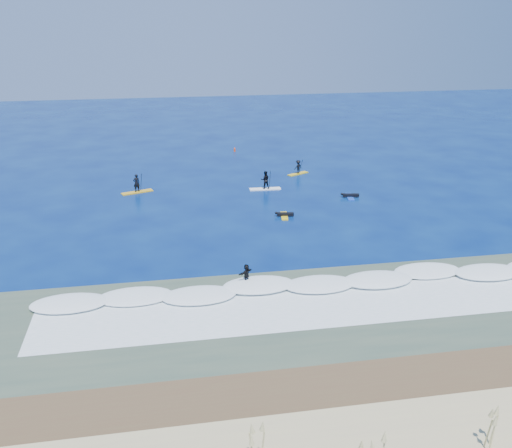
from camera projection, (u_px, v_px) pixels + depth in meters
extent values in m
plane|color=#04164F|center=(273.00, 232.00, 47.12)|extent=(160.00, 160.00, 0.00)
cube|color=brown|center=(364.00, 393.00, 27.30)|extent=(90.00, 5.00, 0.08)
cube|color=#35483A|center=(320.00, 315.00, 34.21)|extent=(90.00, 13.00, 0.01)
cube|color=white|center=(304.00, 286.00, 37.90)|extent=(40.00, 6.00, 0.30)
cube|color=silver|center=(316.00, 308.00, 35.13)|extent=(34.00, 5.00, 0.02)
cube|color=gold|center=(137.00, 192.00, 57.27)|extent=(3.23, 1.81, 0.11)
imported|color=black|center=(136.00, 183.00, 56.94)|extent=(0.77, 0.63, 1.81)
cylinder|color=black|center=(141.00, 183.00, 57.18)|extent=(0.29, 0.70, 2.11)
cube|color=black|center=(142.00, 192.00, 57.53)|extent=(0.13, 0.03, 0.32)
cube|color=white|center=(265.00, 189.00, 58.29)|extent=(3.22, 0.93, 0.11)
imported|color=black|center=(265.00, 180.00, 57.95)|extent=(0.92, 0.73, 1.84)
cylinder|color=black|center=(270.00, 180.00, 58.03)|extent=(0.08, 0.74, 2.14)
cube|color=black|center=(270.00, 190.00, 58.39)|extent=(0.13, 0.03, 0.32)
cube|color=gold|center=(298.00, 174.00, 63.72)|extent=(2.61, 1.83, 0.09)
imported|color=black|center=(298.00, 167.00, 63.44)|extent=(1.12, 0.96, 1.51)
cylinder|color=black|center=(301.00, 167.00, 63.69)|extent=(0.32, 0.55, 1.76)
cube|color=black|center=(300.00, 174.00, 63.98)|extent=(0.10, 0.03, 0.26)
cube|color=gold|center=(284.00, 216.00, 50.65)|extent=(0.90, 2.21, 0.10)
cube|color=black|center=(285.00, 214.00, 50.59)|extent=(1.52, 0.62, 0.24)
sphere|color=black|center=(276.00, 213.00, 50.54)|extent=(0.24, 0.24, 0.24)
cube|color=#1943BB|center=(350.00, 197.00, 55.81)|extent=(0.97, 2.35, 0.11)
cube|color=black|center=(351.00, 195.00, 55.74)|extent=(1.62, 0.66, 0.26)
sphere|color=black|center=(342.00, 194.00, 55.70)|extent=(0.26, 0.26, 0.26)
cube|color=silver|center=(246.00, 283.00, 37.89)|extent=(1.83, 1.58, 0.10)
imported|color=black|center=(246.00, 273.00, 37.65)|extent=(1.17, 1.03, 1.28)
cylinder|color=#E43F14|center=(235.00, 150.00, 73.79)|extent=(0.25, 0.25, 0.41)
cone|color=#E43F14|center=(235.00, 148.00, 73.68)|extent=(0.18, 0.18, 0.20)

